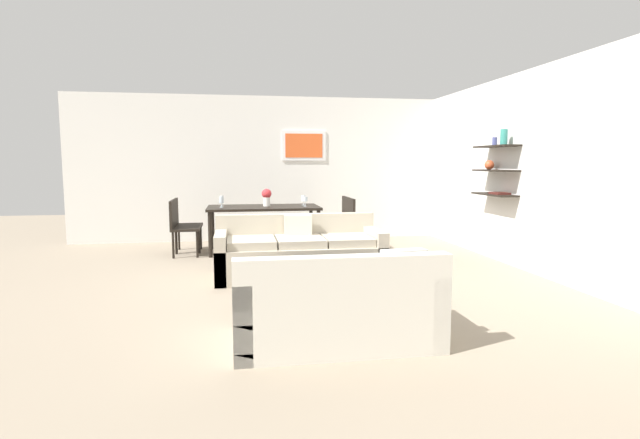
{
  "coord_description": "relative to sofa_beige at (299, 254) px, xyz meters",
  "views": [
    {
      "loc": [
        -0.86,
        -5.92,
        1.46
      ],
      "look_at": [
        0.17,
        0.2,
        0.75
      ],
      "focal_mm": 27.83,
      "sensor_mm": 36.0,
      "label": 1
    }
  ],
  "objects": [
    {
      "name": "sofa_beige",
      "position": [
        0.0,
        0.0,
        0.0
      ],
      "size": [
        2.12,
        0.9,
        0.78
      ],
      "color": "#B2A893",
      "rests_on": "ground"
    },
    {
      "name": "back_wall_unit",
      "position": [
        0.38,
        3.19,
        1.06
      ],
      "size": [
        8.4,
        0.09,
        2.7
      ],
      "color": "silver",
      "rests_on": "ground"
    },
    {
      "name": "centerpiece_vase",
      "position": [
        -0.3,
        1.93,
        0.62
      ],
      "size": [
        0.16,
        0.16,
        0.29
      ],
      "color": "silver",
      "rests_on": "dining_table"
    },
    {
      "name": "wine_glass_left_near",
      "position": [
        -1.03,
        1.79,
        0.58
      ],
      "size": [
        0.07,
        0.07,
        0.17
      ],
      "color": "silver",
      "rests_on": "dining_table"
    },
    {
      "name": "right_wall_shelf_unit",
      "position": [
        3.11,
        0.27,
        1.06
      ],
      "size": [
        0.34,
        8.2,
        2.7
      ],
      "color": "silver",
      "rests_on": "ground"
    },
    {
      "name": "dining_chair_left_near",
      "position": [
        -1.67,
        1.69,
        0.21
      ],
      "size": [
        0.44,
        0.44,
        0.88
      ],
      "color": "black",
      "rests_on": "ground"
    },
    {
      "name": "dining_chair_right_near",
      "position": [
        0.97,
        1.69,
        0.21
      ],
      "size": [
        0.44,
        0.44,
        0.88
      ],
      "color": "black",
      "rests_on": "ground"
    },
    {
      "name": "wine_glass_right_near",
      "position": [
        0.33,
        1.79,
        0.57
      ],
      "size": [
        0.08,
        0.08,
        0.16
      ],
      "color": "silver",
      "rests_on": "dining_table"
    },
    {
      "name": "ground_plane",
      "position": [
        0.08,
        -0.34,
        -0.29
      ],
      "size": [
        18.0,
        18.0,
        0.0
      ],
      "primitive_type": "plane",
      "color": "gray"
    },
    {
      "name": "wine_glass_right_far",
      "position": [
        0.33,
        2.02,
        0.57
      ],
      "size": [
        0.07,
        0.07,
        0.17
      ],
      "color": "silver",
      "rests_on": "dining_table"
    },
    {
      "name": "coffee_table",
      "position": [
        0.32,
        -1.15,
        -0.1
      ],
      "size": [
        1.3,
        1.04,
        0.38
      ],
      "color": "#38281E",
      "rests_on": "ground"
    },
    {
      "name": "wine_glass_left_far",
      "position": [
        -1.03,
        2.02,
        0.58
      ],
      "size": [
        0.06,
        0.06,
        0.18
      ],
      "color": "silver",
      "rests_on": "dining_table"
    },
    {
      "name": "dining_table",
      "position": [
        -0.35,
        1.91,
        0.39
      ],
      "size": [
        1.82,
        0.94,
        0.75
      ],
      "color": "black",
      "rests_on": "ground"
    },
    {
      "name": "dining_chair_right_far",
      "position": [
        0.97,
        2.12,
        0.21
      ],
      "size": [
        0.44,
        0.44,
        0.88
      ],
      "color": "black",
      "rests_on": "ground"
    },
    {
      "name": "dining_chair_left_far",
      "position": [
        -1.67,
        2.12,
        0.21
      ],
      "size": [
        0.44,
        0.44,
        0.88
      ],
      "color": "black",
      "rests_on": "ground"
    },
    {
      "name": "loveseat_white",
      "position": [
        0.0,
        -2.42,
        0.0
      ],
      "size": [
        1.63,
        0.9,
        0.78
      ],
      "color": "silver",
      "rests_on": "ground"
    },
    {
      "name": "decorative_bowl",
      "position": [
        0.36,
        -1.18,
        0.12
      ],
      "size": [
        0.38,
        0.38,
        0.07
      ],
      "color": "#19666B",
      "rests_on": "coffee_table"
    }
  ]
}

